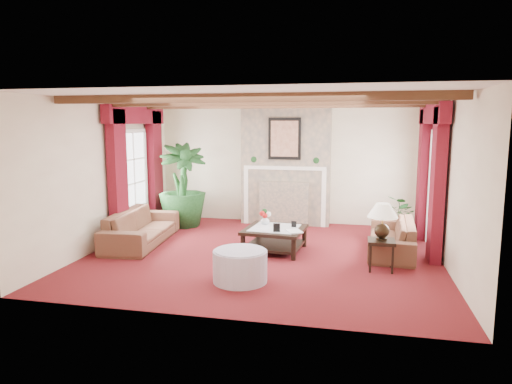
% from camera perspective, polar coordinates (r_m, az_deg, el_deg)
% --- Properties ---
extents(floor, '(6.00, 6.00, 0.00)m').
position_cam_1_polar(floor, '(8.13, 0.94, -7.75)').
color(floor, '#4F0E16').
rests_on(floor, ground).
extents(ceiling, '(6.00, 6.00, 0.00)m').
position_cam_1_polar(ceiling, '(7.82, 0.99, 11.61)').
color(ceiling, white).
rests_on(ceiling, floor).
extents(back_wall, '(6.00, 0.02, 2.70)m').
position_cam_1_polar(back_wall, '(10.56, 3.91, 3.48)').
color(back_wall, beige).
rests_on(back_wall, ground).
extents(left_wall, '(0.02, 5.50, 2.70)m').
position_cam_1_polar(left_wall, '(8.94, -18.25, 2.14)').
color(left_wall, beige).
rests_on(left_wall, ground).
extents(right_wall, '(0.02, 5.50, 2.70)m').
position_cam_1_polar(right_wall, '(7.85, 22.98, 1.04)').
color(right_wall, beige).
rests_on(right_wall, ground).
extents(ceiling_beams, '(6.00, 3.00, 0.12)m').
position_cam_1_polar(ceiling_beams, '(7.81, 0.99, 11.17)').
color(ceiling_beams, '#3E2113').
rests_on(ceiling_beams, ceiling).
extents(fireplace, '(2.00, 0.52, 2.70)m').
position_cam_1_polar(fireplace, '(10.32, 3.82, 10.87)').
color(fireplace, '#9F8566').
rests_on(fireplace, ground).
extents(french_door_left, '(0.10, 1.10, 2.16)m').
position_cam_1_polar(french_door_left, '(9.76, -15.32, 7.37)').
color(french_door_left, white).
rests_on(french_door_left, ground).
extents(french_door_right, '(0.10, 1.10, 2.16)m').
position_cam_1_polar(french_door_right, '(8.77, 21.89, 6.95)').
color(french_door_right, white).
rests_on(french_door_right, ground).
extents(curtains_left, '(0.20, 2.40, 2.55)m').
position_cam_1_polar(curtains_left, '(9.71, -14.84, 9.86)').
color(curtains_left, '#540B17').
rests_on(curtains_left, ground).
extents(curtains_right, '(0.20, 2.40, 2.55)m').
position_cam_1_polar(curtains_right, '(8.76, 21.33, 9.73)').
color(curtains_right, '#540B17').
rests_on(curtains_right, ground).
extents(sofa_left, '(2.28, 1.02, 0.85)m').
position_cam_1_polar(sofa_left, '(9.02, -14.15, -3.60)').
color(sofa_left, '#3A0F16').
rests_on(sofa_left, ground).
extents(sofa_right, '(2.02, 0.82, 0.76)m').
position_cam_1_polar(sofa_right, '(8.54, 16.61, -4.67)').
color(sofa_right, '#3A0F16').
rests_on(sofa_right, ground).
extents(potted_palm, '(2.79, 2.83, 1.04)m').
position_cam_1_polar(potted_palm, '(10.32, -9.12, -1.38)').
color(potted_palm, black).
rests_on(potted_palm, ground).
extents(small_plant, '(1.60, 1.61, 0.66)m').
position_cam_1_polar(small_plant, '(9.76, 17.49, -3.39)').
color(small_plant, black).
rests_on(small_plant, ground).
extents(coffee_table, '(1.12, 1.12, 0.42)m').
position_cam_1_polar(coffee_table, '(8.27, 2.35, -5.95)').
color(coffee_table, black).
rests_on(coffee_table, ground).
extents(side_table, '(0.44, 0.44, 0.49)m').
position_cam_1_polar(side_table, '(7.48, 15.35, -7.59)').
color(side_table, black).
rests_on(side_table, ground).
extents(ottoman, '(0.79, 0.79, 0.46)m').
position_cam_1_polar(ottoman, '(6.72, -2.00, -9.26)').
color(ottoman, '#AAA0B5').
rests_on(ottoman, ground).
extents(table_lamp, '(0.47, 0.47, 0.59)m').
position_cam_1_polar(table_lamp, '(7.35, 15.51, -3.53)').
color(table_lamp, black).
rests_on(table_lamp, side_table).
extents(flower_vase, '(0.18, 0.18, 0.17)m').
position_cam_1_polar(flower_vase, '(8.49, 1.13, -3.53)').
color(flower_vase, silver).
rests_on(flower_vase, coffee_table).
extents(book, '(0.25, 0.20, 0.32)m').
position_cam_1_polar(book, '(7.87, 4.02, -3.95)').
color(book, black).
rests_on(book, coffee_table).
extents(photo_frame_a, '(0.12, 0.03, 0.16)m').
position_cam_1_polar(photo_frame_a, '(7.89, 2.59, -4.50)').
color(photo_frame_a, black).
rests_on(photo_frame_a, coffee_table).
extents(photo_frame_b, '(0.09, 0.04, 0.12)m').
position_cam_1_polar(photo_frame_b, '(8.27, 4.76, -4.05)').
color(photo_frame_b, black).
rests_on(photo_frame_b, coffee_table).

